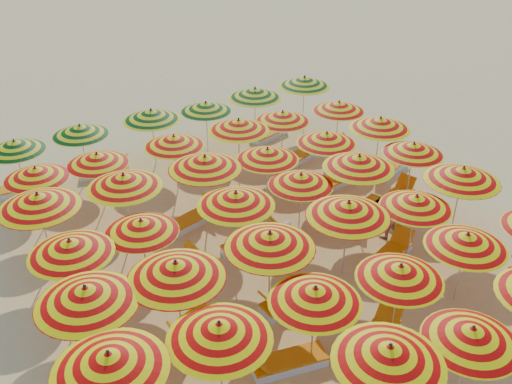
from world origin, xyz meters
The scene contains 57 objects.
ground centered at (0.00, 0.00, 0.00)m, with size 120.00×120.00×0.00m, color #E7BD66.
umbrella_2 centered at (-0.95, -6.40, 1.98)m, with size 2.75×2.75×2.26m.
umbrella_3 centered at (0.91, -6.65, 1.81)m, with size 2.26×2.26×2.05m.
umbrella_6 centered at (-5.51, -4.20, 2.02)m, with size 2.83×2.83×2.30m.
umbrella_7 centered at (-3.43, -4.38, 1.96)m, with size 2.67×2.67×2.23m.
umbrella_8 centered at (-1.17, -4.29, 1.88)m, with size 2.47×2.47×2.14m.
umbrella_9 centered at (0.94, -4.52, 1.85)m, with size 2.30×2.30×2.11m.
umbrella_10 centered at (3.15, -4.34, 1.86)m, with size 2.52×2.52×2.12m.
umbrella_12 centered at (-5.43, -2.22, 2.04)m, with size 2.88×2.88×2.32m.
umbrella_13 centered at (-3.51, -2.35, 2.06)m, with size 2.83×2.83×2.35m.
umbrella_14 centered at (-1.15, -2.32, 2.05)m, with size 2.89×2.89×2.33m.
umbrella_15 centered at (1.30, -2.08, 2.06)m, with size 2.37×2.37×2.34m.
umbrella_16 centered at (3.35, -2.35, 1.83)m, with size 1.98×1.98×2.08m.
umbrella_17 centered at (5.31, -2.07, 2.03)m, with size 2.60×2.60×2.31m.
umbrella_18 centered at (-5.31, -0.16, 1.90)m, with size 2.11×2.11×2.16m.
umbrella_19 centered at (-3.51, 0.10, 1.78)m, with size 2.23×2.23×2.02m.
umbrella_20 centered at (-0.94, -0.12, 1.97)m, with size 2.80×2.80×2.24m.
umbrella_21 centered at (1.32, 0.21, 1.80)m, with size 2.13×2.13×2.04m.
umbrella_22 centered at (3.20, -0.01, 2.02)m, with size 2.64×2.64×2.29m.
umbrella_23 centered at (5.54, 0.20, 1.83)m, with size 2.55×2.55×2.07m.
umbrella_24 centered at (-5.61, 2.12, 2.05)m, with size 2.92×2.92×2.33m.
umbrella_25 centered at (-3.29, 2.21, 1.99)m, with size 2.63×2.63×2.26m.
umbrella_26 centered at (-0.88, 2.03, 2.07)m, with size 2.68×2.68×2.35m.
umbrella_27 centered at (1.23, 2.03, 1.85)m, with size 2.54×2.54×2.10m.
umbrella_28 centered at (3.50, 2.11, 1.86)m, with size 2.54×2.54×2.12m.
umbrella_29 centered at (5.67, 2.05, 1.97)m, with size 2.37×2.37×2.24m.
umbrella_30 centered at (-5.35, 4.30, 1.78)m, with size 2.30×2.30×2.02m.
umbrella_31 centered at (-3.51, 4.36, 1.78)m, with size 2.44×2.44×2.02m.
umbrella_32 centered at (-1.00, 4.29, 1.86)m, with size 2.17×2.17×2.11m.
umbrella_33 centered at (1.32, 4.20, 1.97)m, with size 2.73×2.73×2.24m.
umbrella_34 centered at (3.19, 4.41, 1.84)m, with size 2.08×2.08×2.09m.
umbrella_35 centered at (5.55, 4.29, 1.82)m, with size 2.59×2.59×2.07m.
umbrella_36 centered at (-5.62, 6.48, 1.81)m, with size 2.36×2.36×2.05m.
umbrella_37 centered at (-3.47, 6.73, 1.80)m, with size 2.49×2.49×2.05m.
umbrella_38 centered at (-0.97, 6.57, 1.93)m, with size 2.52×2.52×2.19m.
umbrella_39 centered at (1.20, 6.70, 1.78)m, with size 2.46×2.46×2.03m.
umbrella_40 centered at (3.29, 6.70, 1.96)m, with size 2.55×2.55×2.23m.
umbrella_41 centered at (5.64, 6.83, 1.99)m, with size 2.63×2.63×2.26m.
lounger_2 centered at (-1.76, -4.22, 0.15)m, with size 1.80×0.86×0.69m.
lounger_3 centered at (0.44, -4.55, 0.15)m, with size 1.82×1.22×0.69m.
lounger_5 centered at (-3.00, -2.54, 0.15)m, with size 1.77×0.69×0.69m.
lounger_6 centered at (-0.65, -2.54, 0.15)m, with size 1.79×0.79×0.69m.
lounger_7 centered at (2.85, -2.20, 0.15)m, with size 1.82×1.19×0.69m.
lounger_8 centered at (-2.91, 0.13, 0.15)m, with size 1.78×0.76×0.69m.
lounger_9 centered at (-0.35, 0.09, 0.15)m, with size 1.74×0.60×0.69m.
lounger_10 centered at (3.71, 0.04, 0.15)m, with size 1.82×1.19×0.69m.
lounger_11 centered at (5.03, 0.19, 0.15)m, with size 1.83×1.14×0.69m.
lounger_12 centered at (-1.39, 2.14, 0.15)m, with size 1.83×1.09×0.69m.
lounger_13 centered at (4.10, 2.05, 0.15)m, with size 1.81×0.88×0.69m.
lounger_14 centered at (6.18, 1.89, 0.15)m, with size 1.83×1.16×0.69m.
lounger_15 centered at (3.69, 4.18, 0.15)m, with size 1.82×1.17×0.69m.
lounger_16 centered at (5.05, 4.22, 0.15)m, with size 1.82×0.94×0.69m.
lounger_17 centered at (-6.12, 6.66, 0.15)m, with size 1.75×0.63×0.69m.
lounger_18 centered at (-2.87, 6.48, 0.15)m, with size 1.83×1.06×0.69m.
lounger_19 centered at (3.80, 6.53, 0.15)m, with size 1.83×1.07×0.69m.
beachgoer_b centered at (3.46, -1.24, 0.71)m, with size 0.69×0.54×1.42m, color tan.
beachgoer_a centered at (0.08, -1.13, 0.76)m, with size 0.55×0.36×1.51m, color tan.
Camera 1 is at (-6.63, -11.83, 9.76)m, focal length 40.00 mm.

